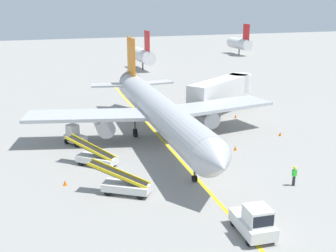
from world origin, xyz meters
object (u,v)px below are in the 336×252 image
belt_loader_forward_hold (125,185)px  ground_crew_marshaller (294,175)px  baggage_tug_near_wing (74,136)px  safety_cone_nose_right (236,116)px  belt_loader_aft_hold (96,157)px  safety_cone_nose_left (65,183)px  pushback_tug (254,222)px  jet_bridge (225,88)px  safety_cone_wingtip_right (280,134)px  airliner (157,109)px  safety_cone_wingtip_left (235,148)px

belt_loader_forward_hold → ground_crew_marshaller: bearing=-13.3°
baggage_tug_near_wing → safety_cone_nose_right: 21.70m
belt_loader_aft_hold → safety_cone_nose_left: belt_loader_aft_hold is taller
belt_loader_aft_hold → safety_cone_nose_right: belt_loader_aft_hold is taller
pushback_tug → belt_loader_forward_hold: belt_loader_forward_hold is taller
jet_bridge → baggage_tug_near_wing: (-20.96, -6.15, -2.62)m
jet_bridge → ground_crew_marshaller: 23.83m
jet_bridge → baggage_tug_near_wing: 22.00m
pushback_tug → safety_cone_nose_left: pushback_tug is taller
safety_cone_nose_left → safety_cone_nose_right: size_ratio=1.00×
belt_loader_aft_hold → safety_cone_wingtip_right: (21.44, 1.80, -0.56)m
airliner → safety_cone_wingtip_right: size_ratio=80.28×
pushback_tug → safety_cone_nose_left: 16.18m
baggage_tug_near_wing → ground_crew_marshaller: (15.62, -16.93, -0.02)m
belt_loader_aft_hold → jet_bridge: bearing=33.0°
belt_loader_forward_hold → safety_cone_wingtip_right: bearing=23.1°
baggage_tug_near_wing → safety_cone_wingtip_left: bearing=-26.4°
safety_cone_wingtip_left → baggage_tug_near_wing: bearing=153.6°
belt_loader_forward_hold → ground_crew_marshaller: (13.55, -3.21, 0.13)m
baggage_tug_near_wing → safety_cone_nose_left: 10.71m
belt_loader_aft_hold → safety_cone_nose_left: (-3.25, -3.62, -0.56)m
pushback_tug → ground_crew_marshaller: (7.19, 5.65, -0.08)m
pushback_tug → safety_cone_nose_right: bearing=63.6°
jet_bridge → safety_cone_nose_left: 28.73m
pushback_tug → safety_cone_nose_left: (-10.67, 12.13, -0.77)m
pushback_tug → baggage_tug_near_wing: pushback_tug is taller
belt_loader_forward_hold → safety_cone_nose_left: size_ratio=11.03×
safety_cone_nose_left → safety_cone_wingtip_left: same height
safety_cone_nose_right → baggage_tug_near_wing: bearing=-170.6°
pushback_tug → safety_cone_wingtip_left: (6.85, 14.99, -0.77)m
airliner → safety_cone_nose_right: 13.83m
ground_crew_marshaller → safety_cone_wingtip_left: 9.37m
pushback_tug → belt_loader_aft_hold: size_ratio=0.84×
safety_cone_wingtip_left → safety_cone_wingtip_right: same height
belt_loader_aft_hold → safety_cone_wingtip_left: bearing=-3.1°
pushback_tug → ground_crew_marshaller: 9.15m
ground_crew_marshaller → safety_cone_wingtip_right: ground_crew_marshaller is taller
safety_cone_nose_left → safety_cone_wingtip_left: 17.76m
baggage_tug_near_wing → safety_cone_wingtip_right: baggage_tug_near_wing is taller
ground_crew_marshaller → safety_cone_nose_left: 19.02m
baggage_tug_near_wing → safety_cone_wingtip_left: size_ratio=6.20×
belt_loader_forward_hold → safety_cone_nose_right: belt_loader_forward_hold is taller
airliner → safety_cone_nose_left: (-11.13, -9.06, -3.20)m
safety_cone_nose_left → belt_loader_forward_hold: bearing=-37.1°
safety_cone_nose_right → airliner: bearing=-158.5°
belt_loader_aft_hold → safety_cone_nose_right: (20.40, 10.37, -0.56)m
pushback_tug → safety_cone_wingtip_right: pushback_tug is taller
ground_crew_marshaller → safety_cone_wingtip_left: (-0.34, 9.34, -0.69)m
pushback_tug → safety_cone_nose_right: 29.18m
safety_cone_nose_left → safety_cone_wingtip_left: size_ratio=1.00×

